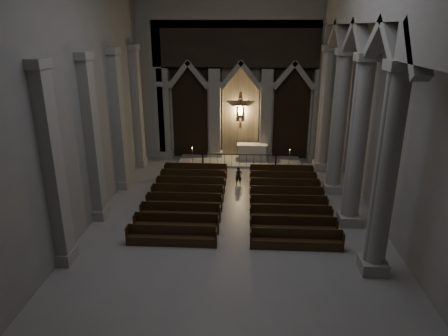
% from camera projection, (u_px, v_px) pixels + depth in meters
% --- Properties ---
extents(room, '(24.00, 24.10, 12.00)m').
position_uv_depth(room, '(236.00, 65.00, 15.78)').
color(room, gray).
rests_on(room, ground).
extents(sanctuary_wall, '(14.00, 0.77, 12.00)m').
position_uv_depth(sanctuary_wall, '(241.00, 65.00, 26.97)').
color(sanctuary_wall, '#A09D96').
rests_on(sanctuary_wall, ground).
extents(right_arcade, '(1.00, 24.00, 12.00)m').
position_uv_depth(right_arcade, '(368.00, 58.00, 16.65)').
color(right_arcade, '#A09D96').
rests_on(right_arcade, ground).
extents(left_pilasters, '(0.60, 13.00, 8.03)m').
position_uv_depth(left_pilasters, '(107.00, 132.00, 20.68)').
color(left_pilasters, '#A09D96').
rests_on(left_pilasters, ground).
extents(sanctuary_step, '(8.50, 2.60, 0.15)m').
position_uv_depth(sanctuary_step, '(239.00, 161.00, 28.26)').
color(sanctuary_step, '#A09D96').
rests_on(sanctuary_step, ground).
extents(altar, '(2.15, 0.86, 1.09)m').
position_uv_depth(altar, '(252.00, 152.00, 28.36)').
color(altar, beige).
rests_on(altar, sanctuary_step).
extents(altar_rail, '(5.04, 0.09, 0.99)m').
position_uv_depth(altar_rail, '(239.00, 158.00, 26.98)').
color(altar_rail, black).
rests_on(altar_rail, ground).
extents(candle_stand_left, '(0.25, 0.25, 1.49)m').
position_uv_depth(candle_stand_left, '(193.00, 163.00, 26.85)').
color(candle_stand_left, olive).
rests_on(candle_stand_left, ground).
extents(candle_stand_right, '(0.23, 0.23, 1.38)m').
position_uv_depth(candle_stand_right, '(289.00, 164.00, 26.82)').
color(candle_stand_right, olive).
rests_on(candle_stand_right, ground).
extents(pews, '(9.38, 8.88, 0.89)m').
position_uv_depth(pews, '(236.00, 201.00, 21.27)').
color(pews, black).
rests_on(pews, ground).
extents(worshipper, '(0.43, 0.30, 1.12)m').
position_uv_depth(worshipper, '(239.00, 176.00, 24.05)').
color(worshipper, black).
rests_on(worshipper, ground).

